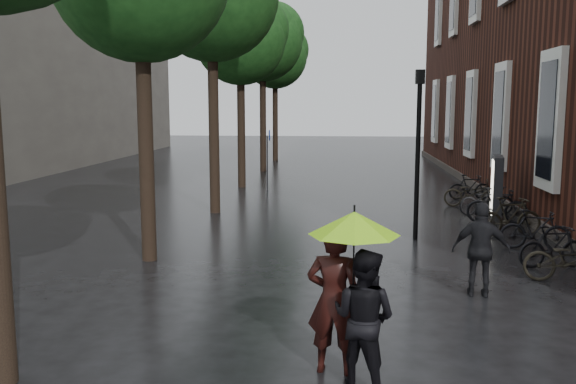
# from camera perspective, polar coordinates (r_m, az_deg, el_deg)

# --- Properties ---
(street_trees) EXTENTS (4.33, 34.03, 8.91)m
(street_trees) POSITION_cam_1_polar(r_m,az_deg,el_deg) (22.26, -5.73, 15.74)
(street_trees) COLOR black
(street_trees) RESTS_ON ground
(person_burgundy) EXTENTS (0.76, 0.56, 1.92)m
(person_burgundy) POSITION_cam_1_polar(r_m,az_deg,el_deg) (7.83, 4.32, -10.04)
(person_burgundy) COLOR black
(person_burgundy) RESTS_ON ground
(person_black) EXTENTS (1.04, 0.97, 1.71)m
(person_black) POSITION_cam_1_polar(r_m,az_deg,el_deg) (7.56, 7.11, -11.62)
(person_black) COLOR black
(person_black) RESTS_ON ground
(lime_umbrella) EXTENTS (1.12, 1.12, 1.65)m
(lime_umbrella) POSITION_cam_1_polar(r_m,az_deg,el_deg) (7.39, 6.21, -2.92)
(lime_umbrella) COLOR black
(lime_umbrella) RESTS_ON ground
(pedestrian_walking) EXTENTS (1.05, 0.55, 1.70)m
(pedestrian_walking) POSITION_cam_1_polar(r_m,az_deg,el_deg) (11.38, 17.61, -5.16)
(pedestrian_walking) COLOR black
(pedestrian_walking) RESTS_ON ground
(parked_bicycles) EXTENTS (2.02, 11.21, 1.04)m
(parked_bicycles) POSITION_cam_1_polar(r_m,az_deg,el_deg) (17.69, 19.54, -1.79)
(parked_bicycles) COLOR black
(parked_bicycles) RESTS_ON ground
(ad_lightbox) EXTENTS (0.29, 1.26, 1.90)m
(ad_lightbox) POSITION_cam_1_polar(r_m,az_deg,el_deg) (18.97, 18.94, 0.33)
(ad_lightbox) COLOR black
(ad_lightbox) RESTS_ON ground
(lamp_post) EXTENTS (0.22, 0.22, 4.25)m
(lamp_post) POSITION_cam_1_polar(r_m,az_deg,el_deg) (15.53, 12.09, 4.97)
(lamp_post) COLOR black
(lamp_post) RESTS_ON ground
(cycle_sign) EXTENTS (0.13, 0.44, 2.40)m
(cycle_sign) POSITION_cam_1_polar(r_m,az_deg,el_deg) (24.21, -1.86, 3.91)
(cycle_sign) COLOR #262628
(cycle_sign) RESTS_ON ground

